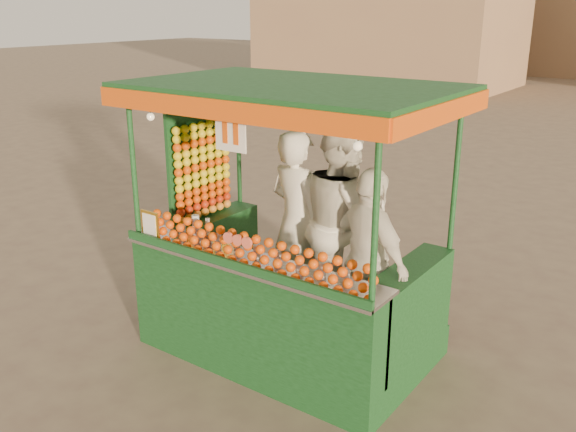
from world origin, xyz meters
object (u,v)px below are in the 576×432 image
Objects in this scene: vendor_middle at (344,223)px; vendor_right at (370,260)px; juice_cart at (277,272)px; vendor_left at (297,221)px.

vendor_right is at bearing -162.70° from vendor_middle.
vendor_left is at bearing 98.91° from juice_cart.
vendor_left reaches higher than vendor_right.
vendor_left is at bearing 57.13° from vendor_middle.
vendor_left is at bearing 9.27° from vendor_right.
vendor_middle is at bearing -10.11° from vendor_right.
vendor_left is (-0.06, 0.41, 0.36)m from juice_cart.
vendor_left is 0.97m from vendor_right.
vendor_left is 0.50m from vendor_middle.
juice_cart is at bearing 34.74° from vendor_right.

